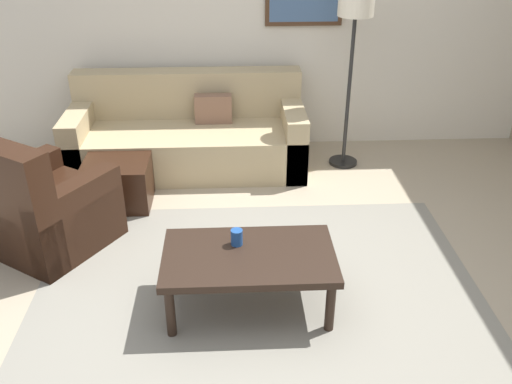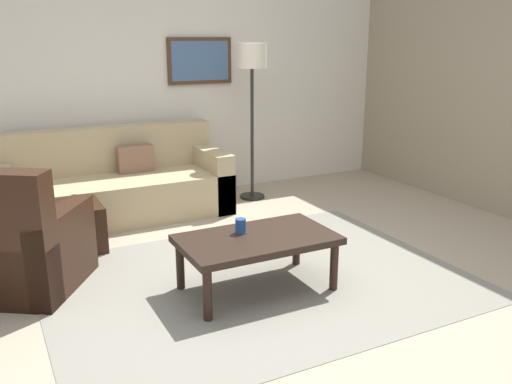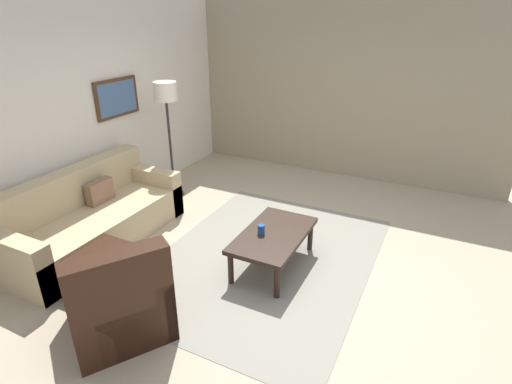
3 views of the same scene
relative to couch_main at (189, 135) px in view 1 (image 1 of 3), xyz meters
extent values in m
plane|color=tan|center=(0.58, -2.09, -0.30)|extent=(8.00, 8.00, 0.00)
cube|color=silver|center=(0.58, 0.51, 1.10)|extent=(6.00, 0.12, 2.80)
cube|color=gray|center=(0.58, -2.09, -0.29)|extent=(3.06, 2.29, 0.01)
cube|color=tan|center=(0.00, -0.10, -0.09)|extent=(2.25, 0.93, 0.42)
cube|color=tan|center=(0.00, 0.24, 0.14)|extent=(2.25, 0.24, 0.88)
cube|color=tan|center=(-1.02, -0.10, 0.01)|extent=(0.20, 0.93, 0.62)
cube|color=tan|center=(1.02, -0.10, 0.01)|extent=(0.20, 0.93, 0.62)
cube|color=brown|center=(0.25, 0.02, 0.26)|extent=(0.36, 0.12, 0.28)
cube|color=black|center=(-0.98, -1.40, -0.08)|extent=(1.11, 1.11, 0.44)
cube|color=black|center=(-1.15, -1.65, 0.18)|extent=(0.78, 0.61, 0.95)
cube|color=black|center=(-0.72, -1.57, 0.00)|extent=(0.57, 0.76, 0.60)
cube|color=black|center=(-1.25, -1.22, 0.00)|extent=(0.57, 0.76, 0.60)
cube|color=black|center=(-0.57, -0.77, -0.10)|extent=(0.56, 0.56, 0.40)
cylinder|color=black|center=(0.02, -2.48, -0.12)|extent=(0.06, 0.06, 0.36)
cylinder|color=black|center=(1.00, -2.48, -0.12)|extent=(0.06, 0.06, 0.36)
cylinder|color=black|center=(0.02, -1.96, -0.12)|extent=(0.06, 0.06, 0.36)
cylinder|color=black|center=(1.00, -1.96, -0.12)|extent=(0.06, 0.06, 0.36)
cube|color=black|center=(0.51, -2.22, 0.09)|extent=(1.10, 0.64, 0.05)
cylinder|color=#1E478C|center=(0.44, -2.10, 0.17)|extent=(0.08, 0.08, 0.11)
cylinder|color=black|center=(1.55, -0.09, -0.28)|extent=(0.28, 0.28, 0.03)
cylinder|color=#262626|center=(1.55, -0.09, 0.43)|extent=(0.04, 0.04, 1.45)
cylinder|color=beige|center=(1.55, -0.09, 1.28)|extent=(0.32, 0.32, 0.26)
camera|label=1|loc=(0.42, -5.08, 2.14)|focal=38.65mm
camera|label=2|loc=(-1.15, -5.45, 1.47)|focal=38.28mm
camera|label=3|loc=(-2.95, -3.72, 2.32)|focal=28.26mm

